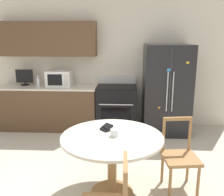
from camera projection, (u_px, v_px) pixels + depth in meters
ground_plane at (94, 196)px, 3.05m from camera, size 14.00×14.00×0.00m
back_wall at (93, 59)px, 5.22m from camera, size 5.20×0.44×2.60m
kitchen_counter at (49, 107)px, 5.21m from camera, size 2.01×0.64×0.90m
refrigerator at (166, 90)px, 4.90m from camera, size 0.89×0.80×1.74m
oven_range at (116, 108)px, 5.11m from camera, size 0.79×0.68×1.08m
microwave at (60, 78)px, 5.09m from camera, size 0.50×0.41×0.32m
countertop_tv at (24, 77)px, 5.15m from camera, size 0.34×0.16×0.33m
counter_bottle at (38, 82)px, 4.99m from camera, size 0.06×0.06×0.26m
dining_table at (112, 147)px, 2.96m from camera, size 1.21×1.21×0.76m
dining_chair_right at (180, 157)px, 3.11m from camera, size 0.47×0.47×0.90m
candle_glass at (114, 133)px, 2.91m from camera, size 0.09×0.09×0.08m
wallet at (106, 128)px, 3.10m from camera, size 0.17×0.17×0.07m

